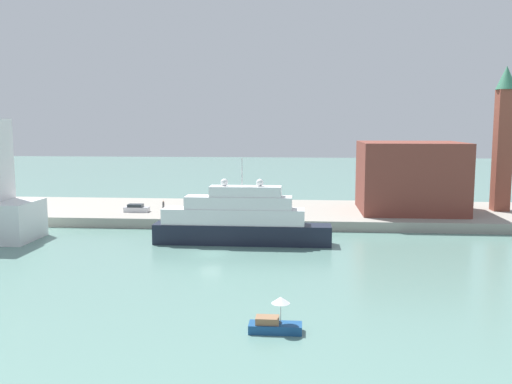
# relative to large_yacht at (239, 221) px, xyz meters

# --- Properties ---
(ground) EXTENTS (400.00, 400.00, 0.00)m
(ground) POSITION_rel_large_yacht_xyz_m (-3.00, -6.37, -3.26)
(ground) COLOR slate
(quay_dock) EXTENTS (110.00, 23.85, 1.61)m
(quay_dock) POSITION_rel_large_yacht_xyz_m (-3.00, 21.55, -2.45)
(quay_dock) COLOR gray
(quay_dock) RESTS_ON ground
(large_yacht) EXTENTS (24.68, 3.63, 12.00)m
(large_yacht) POSITION_rel_large_yacht_xyz_m (0.00, 0.00, 0.00)
(large_yacht) COLOR black
(large_yacht) RESTS_ON ground
(small_motorboat) EXTENTS (4.29, 1.58, 2.96)m
(small_motorboat) POSITION_rel_large_yacht_xyz_m (6.52, -32.29, -2.41)
(small_motorboat) COLOR navy
(small_motorboat) RESTS_ON ground
(harbor_building) EXTENTS (17.06, 14.95, 11.93)m
(harbor_building) POSITION_rel_large_yacht_xyz_m (27.18, 20.90, 4.32)
(harbor_building) COLOR brown
(harbor_building) RESTS_ON quay_dock
(bell_tower) EXTENTS (3.45, 3.45, 24.77)m
(bell_tower) POSITION_rel_large_yacht_xyz_m (43.06, 23.06, 11.77)
(bell_tower) COLOR brown
(bell_tower) RESTS_ON quay_dock
(parked_car) EXTENTS (4.21, 1.72, 1.35)m
(parked_car) POSITION_rel_large_yacht_xyz_m (-19.64, 16.34, -1.06)
(parked_car) COLOR silver
(parked_car) RESTS_ON quay_dock
(person_figure) EXTENTS (0.36, 0.36, 1.83)m
(person_figure) POSITION_rel_large_yacht_xyz_m (-15.22, 17.52, -0.79)
(person_figure) COLOR #4C4C4C
(person_figure) RESTS_ON quay_dock
(mooring_bollard) EXTENTS (0.48, 0.48, 0.64)m
(mooring_bollard) POSITION_rel_large_yacht_xyz_m (2.25, 10.73, -1.33)
(mooring_bollard) COLOR black
(mooring_bollard) RESTS_ON quay_dock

